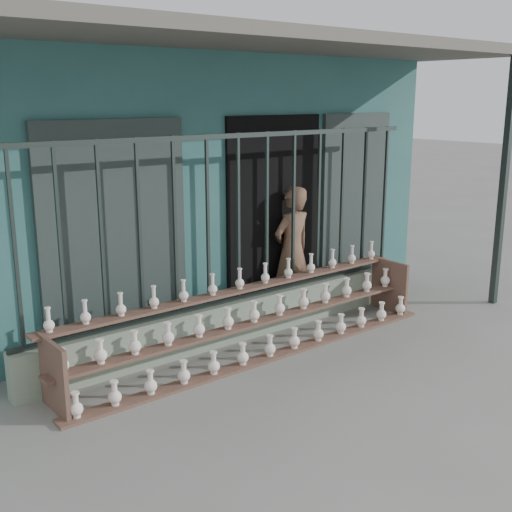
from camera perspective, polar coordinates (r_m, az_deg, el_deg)
ground at (r=6.28m, az=5.80°, el=-10.64°), size 60.00×60.00×0.00m
workshop_building at (r=9.26m, az=-12.65°, el=7.53°), size 7.40×6.60×3.21m
parapet_wall at (r=7.11m, az=-1.52°, el=-5.62°), size 5.00×0.20×0.45m
security_fence at (r=6.81m, az=-1.58°, el=3.33°), size 5.00×0.04×1.80m
shelf_rack at (r=6.69m, az=-0.08°, el=-5.63°), size 4.50×0.68×0.85m
elderly_woman at (r=7.82m, az=3.22°, el=0.48°), size 0.61×0.43×1.57m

